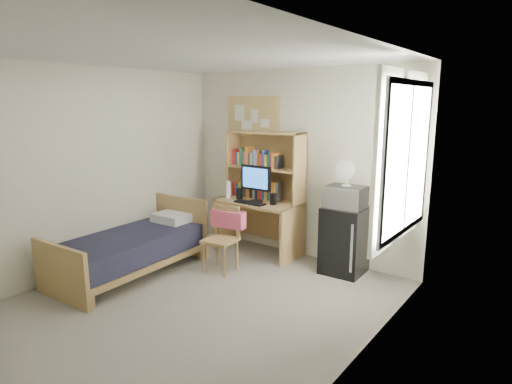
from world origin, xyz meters
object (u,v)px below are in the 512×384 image
Objects in this scene: speaker_left at (240,194)px; desk_fan at (347,174)px; microwave at (346,197)px; bed at (130,254)px; desk_chair at (220,240)px; speaker_right at (273,199)px; desk at (258,227)px; mini_fridge at (345,240)px; monitor at (256,184)px; bulletin_board at (253,118)px.

desk_fan is (1.63, 0.09, 0.43)m from speaker_left.
bed is at bearing -144.74° from microwave.
desk_chair is 0.95m from speaker_right.
desk is 1.42× the size of mini_fridge.
speaker_right reaches higher than desk.
desk_fan is (1.03, 0.10, 0.43)m from speaker_right.
monitor is at bearing -178.17° from desk_fan.
speaker_right is 1.04m from microwave.
bulletin_board is at bearing 168.98° from mini_fridge.
microwave reaches higher than desk_chair.
bulletin_board is 1.94m from desk_chair.
bed is at bearing -104.50° from bulletin_board.
monitor is 1.33m from microwave.
desk_fan is at bearing 26.62° from desk_chair.
desk_chair is 1.79× the size of microwave.
microwave reaches higher than speaker_left.
desk_chair is 5.15× the size of speaker_right.
mini_fridge is 2.95× the size of desk_fan.
speaker_right is at bearing -175.75° from mini_fridge.
desk_fan is at bearing 3.70° from speaker_left.
desk_chair is 1.59m from mini_fridge.
desk_fan is at bearing 1.95° from desk.
desk is at bearing -42.86° from bulletin_board.
bulletin_board is 2.60m from bed.
bulletin_board reaches higher than desk.
desk is 0.65m from monitor.
microwave is (1.63, 0.09, 0.15)m from speaker_left.
microwave reaches higher than mini_fridge.
monitor is at bearing -0.00° from speaker_left.
bulletin_board is 2.25m from mini_fridge.
bulletin_board is 1.12× the size of desk_chair.
speaker_right reaches higher than bed.
monitor is 1.12× the size of microwave.
mini_fridge reaches higher than desk_chair.
mini_fridge is 5.31× the size of speaker_right.
speaker_left is 1.64m from microwave.
bed is at bearing -144.40° from mini_fridge.
desk_fan reaches higher than mini_fridge.
bulletin_board is 1.09× the size of mini_fridge.
microwave is (1.33, 0.03, 0.61)m from desk.
desk is 1.47× the size of desk_chair.
bed is 1.76m from speaker_left.
desk is at bearing 90.00° from monitor.
microwave reaches higher than speaker_right.
speaker_right is at bearing -176.85° from microwave.
bed is 2.02m from speaker_right.
desk_fan reaches higher than monitor.
desk_fan is (0.00, 0.00, 0.28)m from microwave.
monitor is at bearing -47.96° from bulletin_board.
desk_chair reaches higher than desk.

